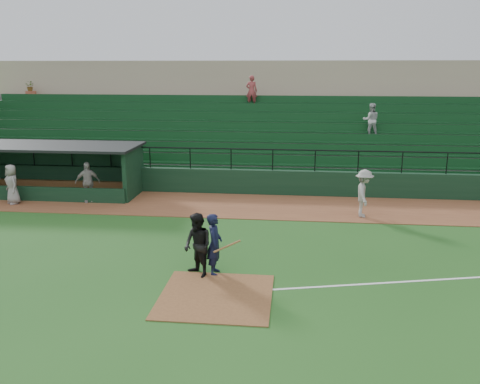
# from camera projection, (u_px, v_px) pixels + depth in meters

# --- Properties ---
(ground) EXTENTS (90.00, 90.00, 0.00)m
(ground) POSITION_uv_depth(u_px,v_px,m) (221.00, 281.00, 14.35)
(ground) COLOR #1F501A
(ground) RESTS_ON ground
(warning_track) EXTENTS (40.00, 4.00, 0.03)m
(warning_track) POSITION_uv_depth(u_px,v_px,m) (247.00, 206.00, 22.05)
(warning_track) COLOR brown
(warning_track) RESTS_ON ground
(home_plate_dirt) EXTENTS (3.00, 3.00, 0.03)m
(home_plate_dirt) POSITION_uv_depth(u_px,v_px,m) (216.00, 296.00, 13.38)
(home_plate_dirt) COLOR brown
(home_plate_dirt) RESTS_ON ground
(stadium_structure) EXTENTS (38.00, 13.08, 6.40)m
(stadium_structure) POSITION_uv_depth(u_px,v_px,m) (261.00, 131.00, 29.65)
(stadium_structure) COLOR black
(stadium_structure) RESTS_ON ground
(dugout) EXTENTS (8.90, 3.20, 2.42)m
(dugout) POSITION_uv_depth(u_px,v_px,m) (52.00, 165.00, 24.26)
(dugout) COLOR black
(dugout) RESTS_ON ground
(batter_at_plate) EXTENTS (1.03, 0.71, 1.86)m
(batter_at_plate) POSITION_uv_depth(u_px,v_px,m) (215.00, 244.00, 14.65)
(batter_at_plate) COLOR black
(batter_at_plate) RESTS_ON ground
(umpire) EXTENTS (1.17, 1.16, 1.91)m
(umpire) POSITION_uv_depth(u_px,v_px,m) (198.00, 245.00, 14.48)
(umpire) COLOR black
(umpire) RESTS_ON ground
(runner) EXTENTS (0.80, 1.31, 1.95)m
(runner) POSITION_uv_depth(u_px,v_px,m) (364.00, 193.00, 20.20)
(runner) COLOR #9B9691
(runner) RESTS_ON warning_track
(dugout_player_a) EXTENTS (1.17, 0.84, 1.84)m
(dugout_player_a) POSITION_uv_depth(u_px,v_px,m) (87.00, 182.00, 22.43)
(dugout_player_a) COLOR #A19B96
(dugout_player_a) RESTS_ON warning_track
(dugout_player_b) EXTENTS (1.03, 1.00, 1.78)m
(dugout_player_b) POSITION_uv_depth(u_px,v_px,m) (12.00, 184.00, 22.15)
(dugout_player_b) COLOR gray
(dugout_player_b) RESTS_ON warning_track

